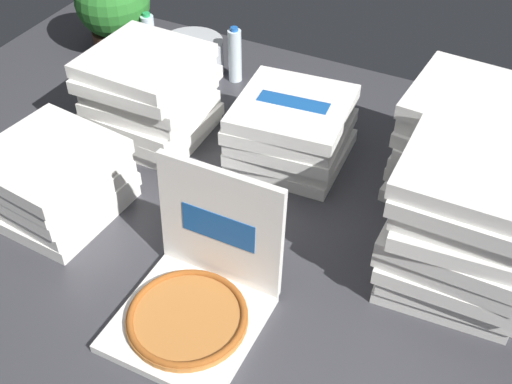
{
  "coord_description": "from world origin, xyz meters",
  "views": [
    {
      "loc": [
        0.67,
        -1.25,
        1.48
      ],
      "look_at": [
        0.0,
        0.1,
        0.14
      ],
      "focal_mm": 44.61,
      "sensor_mm": 36.0,
      "label": 1
    }
  ],
  "objects_px": {
    "ice_bucket": "(193,56)",
    "potted_plant": "(113,7)",
    "pizza_stack_left_mid": "(465,146)",
    "open_pizza_box": "(197,293)",
    "water_bottle_0": "(128,58)",
    "pizza_stack_center_near": "(54,179)",
    "pizza_stack_center_far": "(465,227)",
    "pizza_stack_right_mid": "(150,96)",
    "pizza_stack_right_near": "(291,130)",
    "water_bottle_1": "(235,55)",
    "water_bottle_2": "(150,40)"
  },
  "relations": [
    {
      "from": "pizza_stack_right_near",
      "to": "pizza_stack_center_near",
      "type": "height_order",
      "value": "pizza_stack_right_near"
    },
    {
      "from": "pizza_stack_center_far",
      "to": "pizza_stack_right_near",
      "type": "distance_m",
      "value": 0.76
    },
    {
      "from": "pizza_stack_right_near",
      "to": "ice_bucket",
      "type": "distance_m",
      "value": 0.74
    },
    {
      "from": "pizza_stack_center_far",
      "to": "water_bottle_2",
      "type": "xyz_separation_m",
      "value": [
        -1.51,
        0.67,
        -0.11
      ]
    },
    {
      "from": "pizza_stack_right_mid",
      "to": "potted_plant",
      "type": "xyz_separation_m",
      "value": [
        -0.49,
        0.45,
        0.06
      ]
    },
    {
      "from": "pizza_stack_left_mid",
      "to": "open_pizza_box",
      "type": "bearing_deg",
      "value": -122.27
    },
    {
      "from": "pizza_stack_center_near",
      "to": "water_bottle_1",
      "type": "bearing_deg",
      "value": 81.15
    },
    {
      "from": "pizza_stack_left_mid",
      "to": "water_bottle_2",
      "type": "bearing_deg",
      "value": 169.65
    },
    {
      "from": "pizza_stack_left_mid",
      "to": "water_bottle_0",
      "type": "height_order",
      "value": "pizza_stack_left_mid"
    },
    {
      "from": "pizza_stack_center_near",
      "to": "potted_plant",
      "type": "distance_m",
      "value": 1.04
    },
    {
      "from": "pizza_stack_right_mid",
      "to": "pizza_stack_right_near",
      "type": "xyz_separation_m",
      "value": [
        0.53,
        0.1,
        -0.05
      ]
    },
    {
      "from": "ice_bucket",
      "to": "water_bottle_2",
      "type": "relative_size",
      "value": 1.11
    },
    {
      "from": "water_bottle_0",
      "to": "pizza_stack_center_near",
      "type": "bearing_deg",
      "value": -72.78
    },
    {
      "from": "pizza_stack_center_near",
      "to": "potted_plant",
      "type": "bearing_deg",
      "value": 114.25
    },
    {
      "from": "pizza_stack_left_mid",
      "to": "water_bottle_1",
      "type": "bearing_deg",
      "value": 163.12
    },
    {
      "from": "open_pizza_box",
      "to": "pizza_stack_right_near",
      "type": "height_order",
      "value": "open_pizza_box"
    },
    {
      "from": "pizza_stack_right_mid",
      "to": "pizza_stack_right_near",
      "type": "distance_m",
      "value": 0.54
    },
    {
      "from": "pizza_stack_right_mid",
      "to": "pizza_stack_left_mid",
      "type": "height_order",
      "value": "pizza_stack_left_mid"
    },
    {
      "from": "open_pizza_box",
      "to": "pizza_stack_center_far",
      "type": "height_order",
      "value": "pizza_stack_center_far"
    },
    {
      "from": "pizza_stack_right_near",
      "to": "water_bottle_1",
      "type": "relative_size",
      "value": 1.79
    },
    {
      "from": "water_bottle_0",
      "to": "potted_plant",
      "type": "height_order",
      "value": "potted_plant"
    },
    {
      "from": "pizza_stack_center_near",
      "to": "water_bottle_0",
      "type": "relative_size",
      "value": 1.8
    },
    {
      "from": "pizza_stack_right_mid",
      "to": "ice_bucket",
      "type": "xyz_separation_m",
      "value": [
        -0.11,
        0.47,
        -0.1
      ]
    },
    {
      "from": "open_pizza_box",
      "to": "pizza_stack_left_mid",
      "type": "distance_m",
      "value": 1.01
    },
    {
      "from": "potted_plant",
      "to": "pizza_stack_left_mid",
      "type": "bearing_deg",
      "value": -9.57
    },
    {
      "from": "pizza_stack_center_near",
      "to": "potted_plant",
      "type": "height_order",
      "value": "potted_plant"
    },
    {
      "from": "pizza_stack_right_mid",
      "to": "ice_bucket",
      "type": "height_order",
      "value": "pizza_stack_right_mid"
    },
    {
      "from": "pizza_stack_center_near",
      "to": "water_bottle_0",
      "type": "distance_m",
      "value": 0.8
    },
    {
      "from": "pizza_stack_center_far",
      "to": "water_bottle_0",
      "type": "bearing_deg",
      "value": 161.68
    },
    {
      "from": "pizza_stack_right_near",
      "to": "potted_plant",
      "type": "relative_size",
      "value": 1.04
    },
    {
      "from": "potted_plant",
      "to": "pizza_stack_right_mid",
      "type": "bearing_deg",
      "value": -43.06
    },
    {
      "from": "pizza_stack_left_mid",
      "to": "ice_bucket",
      "type": "bearing_deg",
      "value": 166.62
    },
    {
      "from": "water_bottle_0",
      "to": "water_bottle_2",
      "type": "bearing_deg",
      "value": 92.67
    },
    {
      "from": "pizza_stack_center_far",
      "to": "water_bottle_0",
      "type": "height_order",
      "value": "pizza_stack_center_far"
    },
    {
      "from": "ice_bucket",
      "to": "potted_plant",
      "type": "height_order",
      "value": "potted_plant"
    },
    {
      "from": "water_bottle_0",
      "to": "pizza_stack_right_near",
      "type": "bearing_deg",
      "value": -11.66
    },
    {
      "from": "pizza_stack_right_near",
      "to": "pizza_stack_center_near",
      "type": "xyz_separation_m",
      "value": [
        -0.59,
        -0.59,
        -0.0
      ]
    },
    {
      "from": "pizza_stack_center_far",
      "to": "water_bottle_0",
      "type": "xyz_separation_m",
      "value": [
        -1.5,
        0.5,
        -0.11
      ]
    },
    {
      "from": "pizza_stack_right_mid",
      "to": "potted_plant",
      "type": "height_order",
      "value": "potted_plant"
    },
    {
      "from": "pizza_stack_right_mid",
      "to": "water_bottle_2",
      "type": "height_order",
      "value": "pizza_stack_right_mid"
    },
    {
      "from": "pizza_stack_center_near",
      "to": "potted_plant",
      "type": "relative_size",
      "value": 1.04
    },
    {
      "from": "pizza_stack_left_mid",
      "to": "water_bottle_0",
      "type": "relative_size",
      "value": 1.81
    },
    {
      "from": "pizza_stack_center_far",
      "to": "water_bottle_1",
      "type": "distance_m",
      "value": 1.33
    },
    {
      "from": "water_bottle_0",
      "to": "water_bottle_1",
      "type": "xyz_separation_m",
      "value": [
        0.39,
        0.22,
        0.0
      ]
    },
    {
      "from": "pizza_stack_center_far",
      "to": "pizza_stack_right_mid",
      "type": "height_order",
      "value": "pizza_stack_center_far"
    },
    {
      "from": "open_pizza_box",
      "to": "pizza_stack_right_near",
      "type": "xyz_separation_m",
      "value": [
        -0.05,
        0.77,
        0.04
      ]
    },
    {
      "from": "open_pizza_box",
      "to": "pizza_stack_left_mid",
      "type": "relative_size",
      "value": 0.94
    },
    {
      "from": "pizza_stack_left_mid",
      "to": "pizza_stack_center_near",
      "type": "bearing_deg",
      "value": -150.22
    },
    {
      "from": "pizza_stack_left_mid",
      "to": "pizza_stack_right_near",
      "type": "bearing_deg",
      "value": -172.12
    },
    {
      "from": "pizza_stack_left_mid",
      "to": "ice_bucket",
      "type": "relative_size",
      "value": 1.64
    }
  ]
}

